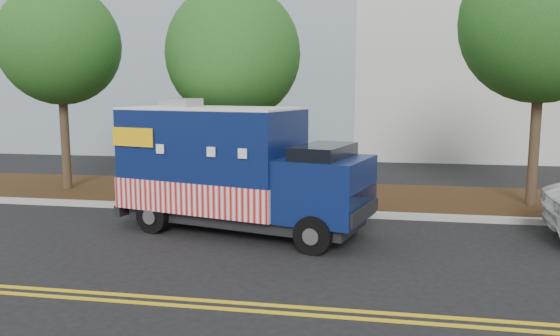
# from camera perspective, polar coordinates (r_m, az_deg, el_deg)

# --- Properties ---
(ground) EXTENTS (120.00, 120.00, 0.00)m
(ground) POSITION_cam_1_polar(r_m,az_deg,el_deg) (12.69, -3.82, -6.13)
(ground) COLOR black
(ground) RESTS_ON ground
(curb) EXTENTS (120.00, 0.18, 0.15)m
(curb) POSITION_cam_1_polar(r_m,az_deg,el_deg) (14.00, -2.44, -4.44)
(curb) COLOR #9E9E99
(curb) RESTS_ON ground
(mulch_strip) EXTENTS (120.00, 4.00, 0.15)m
(mulch_strip) POSITION_cam_1_polar(r_m,az_deg,el_deg) (16.01, -0.80, -2.82)
(mulch_strip) COLOR #33200E
(mulch_strip) RESTS_ON ground
(centerline_near) EXTENTS (120.00, 0.10, 0.01)m
(centerline_near) POSITION_cam_1_polar(r_m,az_deg,el_deg) (8.64, -11.13, -13.21)
(centerline_near) COLOR gold
(centerline_near) RESTS_ON ground
(centerline_far) EXTENTS (120.00, 0.10, 0.01)m
(centerline_far) POSITION_cam_1_polar(r_m,az_deg,el_deg) (8.43, -11.76, -13.80)
(centerline_far) COLOR gold
(centerline_far) RESTS_ON ground
(tree_a) EXTENTS (3.54, 3.54, 6.22)m
(tree_a) POSITION_cam_1_polar(r_m,az_deg,el_deg) (17.72, -22.01, 11.82)
(tree_a) COLOR #38281C
(tree_a) RESTS_ON ground
(tree_b) EXTENTS (3.78, 3.78, 6.02)m
(tree_b) POSITION_cam_1_polar(r_m,az_deg,el_deg) (15.59, -4.92, 11.78)
(tree_b) COLOR #38281C
(tree_b) RESTS_ON ground
(tree_c) EXTENTS (4.09, 4.09, 6.87)m
(tree_c) POSITION_cam_1_polar(r_m,az_deg,el_deg) (15.55, 25.74, 13.61)
(tree_c) COLOR #38281C
(tree_c) RESTS_ON ground
(sign_post) EXTENTS (0.06, 0.06, 2.40)m
(sign_post) POSITION_cam_1_polar(r_m,az_deg,el_deg) (15.07, -14.42, 0.56)
(sign_post) COLOR #473828
(sign_post) RESTS_ON ground
(food_truck) EXTENTS (5.89, 3.36, 2.94)m
(food_truck) POSITION_cam_1_polar(r_m,az_deg,el_deg) (12.14, -5.05, -0.39)
(food_truck) COLOR black
(food_truck) RESTS_ON ground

